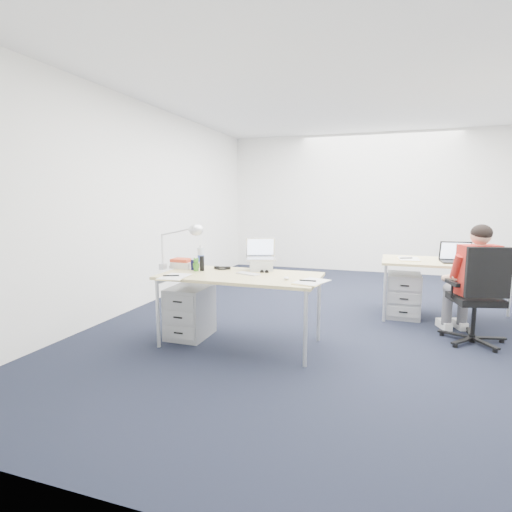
{
  "coord_description": "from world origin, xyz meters",
  "views": [
    {
      "loc": [
        0.26,
        -4.96,
        1.49
      ],
      "look_at": [
        -1.15,
        -0.73,
        0.85
      ],
      "focal_mm": 28.0,
      "sensor_mm": 36.0,
      "label": 1
    }
  ],
  "objects_px": {
    "silver_laptop": "(261,255)",
    "headphones": "(222,268)",
    "book_stack": "(182,263)",
    "drawer_pedestal_far": "(403,295)",
    "desk_lamp": "(175,246)",
    "office_chair": "(475,316)",
    "cordless_phone": "(202,264)",
    "desk_far": "(450,265)",
    "bear_figurine": "(196,264)",
    "drawer_pedestal_near": "(190,312)",
    "desk_near": "(240,279)",
    "seated_person": "(470,282)",
    "water_bottle": "(201,256)",
    "wireless_keyboard": "(248,274)",
    "computer_mouse": "(286,278)",
    "can_koozie": "(194,264)",
    "sunglasses": "(264,272)",
    "dark_laptop": "(458,252)",
    "far_cup": "(477,256)"
  },
  "relations": [
    {
      "from": "seated_person",
      "to": "headphones",
      "type": "distance_m",
      "value": 2.65
    },
    {
      "from": "drawer_pedestal_near",
      "to": "desk_far",
      "type": "bearing_deg",
      "value": 29.93
    },
    {
      "from": "sunglasses",
      "to": "desk_lamp",
      "type": "distance_m",
      "value": 1.0
    },
    {
      "from": "wireless_keyboard",
      "to": "can_koozie",
      "type": "xyz_separation_m",
      "value": [
        -0.65,
        0.07,
        0.05
      ]
    },
    {
      "from": "desk_far",
      "to": "wireless_keyboard",
      "type": "relative_size",
      "value": 6.3
    },
    {
      "from": "desk_near",
      "to": "desk_far",
      "type": "relative_size",
      "value": 1.0
    },
    {
      "from": "water_bottle",
      "to": "sunglasses",
      "type": "bearing_deg",
      "value": -11.5
    },
    {
      "from": "headphones",
      "to": "can_koozie",
      "type": "height_order",
      "value": "can_koozie"
    },
    {
      "from": "desk_near",
      "to": "drawer_pedestal_near",
      "type": "bearing_deg",
      "value": 175.78
    },
    {
      "from": "desk_far",
      "to": "desk_lamp",
      "type": "bearing_deg",
      "value": -151.13
    },
    {
      "from": "silver_laptop",
      "to": "far_cup",
      "type": "bearing_deg",
      "value": 12.2
    },
    {
      "from": "drawer_pedestal_far",
      "to": "book_stack",
      "type": "bearing_deg",
      "value": -149.01
    },
    {
      "from": "drawer_pedestal_far",
      "to": "dark_laptop",
      "type": "height_order",
      "value": "dark_laptop"
    },
    {
      "from": "desk_lamp",
      "to": "book_stack",
      "type": "bearing_deg",
      "value": 70.83
    },
    {
      "from": "desk_far",
      "to": "bear_figurine",
      "type": "xyz_separation_m",
      "value": [
        -2.66,
        -1.58,
        0.12
      ]
    },
    {
      "from": "wireless_keyboard",
      "to": "headphones",
      "type": "height_order",
      "value": "headphones"
    },
    {
      "from": "computer_mouse",
      "to": "water_bottle",
      "type": "bearing_deg",
      "value": 139.46
    },
    {
      "from": "seated_person",
      "to": "water_bottle",
      "type": "height_order",
      "value": "seated_person"
    },
    {
      "from": "can_koozie",
      "to": "book_stack",
      "type": "distance_m",
      "value": 0.19
    },
    {
      "from": "silver_laptop",
      "to": "headphones",
      "type": "distance_m",
      "value": 0.45
    },
    {
      "from": "desk_far",
      "to": "drawer_pedestal_near",
      "type": "xyz_separation_m",
      "value": [
        -2.75,
        -1.58,
        -0.41
      ]
    },
    {
      "from": "drawer_pedestal_far",
      "to": "sunglasses",
      "type": "relative_size",
      "value": 5.9
    },
    {
      "from": "desk_far",
      "to": "desk_lamp",
      "type": "height_order",
      "value": "desk_lamp"
    },
    {
      "from": "office_chair",
      "to": "wireless_keyboard",
      "type": "distance_m",
      "value": 2.39
    },
    {
      "from": "computer_mouse",
      "to": "book_stack",
      "type": "bearing_deg",
      "value": 148.58
    },
    {
      "from": "computer_mouse",
      "to": "headphones",
      "type": "xyz_separation_m",
      "value": [
        -0.81,
        0.34,
        0.0
      ]
    },
    {
      "from": "computer_mouse",
      "to": "wireless_keyboard",
      "type": "bearing_deg",
      "value": 142.44
    },
    {
      "from": "computer_mouse",
      "to": "desk_near",
      "type": "bearing_deg",
      "value": 149.3
    },
    {
      "from": "office_chair",
      "to": "cordless_phone",
      "type": "height_order",
      "value": "office_chair"
    },
    {
      "from": "desk_far",
      "to": "office_chair",
      "type": "distance_m",
      "value": 0.94
    },
    {
      "from": "drawer_pedestal_near",
      "to": "cordless_phone",
      "type": "bearing_deg",
      "value": 7.68
    },
    {
      "from": "silver_laptop",
      "to": "sunglasses",
      "type": "height_order",
      "value": "silver_laptop"
    },
    {
      "from": "sunglasses",
      "to": "drawer_pedestal_near",
      "type": "bearing_deg",
      "value": 176.06
    },
    {
      "from": "book_stack",
      "to": "drawer_pedestal_far",
      "type": "bearing_deg",
      "value": 30.99
    },
    {
      "from": "desk_near",
      "to": "dark_laptop",
      "type": "xyz_separation_m",
      "value": [
        2.21,
        1.54,
        0.18
      ]
    },
    {
      "from": "cordless_phone",
      "to": "desk_lamp",
      "type": "height_order",
      "value": "desk_lamp"
    },
    {
      "from": "drawer_pedestal_near",
      "to": "cordless_phone",
      "type": "distance_m",
      "value": 0.55
    },
    {
      "from": "headphones",
      "to": "sunglasses",
      "type": "relative_size",
      "value": 2.03
    },
    {
      "from": "silver_laptop",
      "to": "can_koozie",
      "type": "height_order",
      "value": "silver_laptop"
    },
    {
      "from": "seated_person",
      "to": "desk_lamp",
      "type": "xyz_separation_m",
      "value": [
        -3.0,
        -0.93,
        0.38
      ]
    },
    {
      "from": "drawer_pedestal_near",
      "to": "desk_lamp",
      "type": "height_order",
      "value": "desk_lamp"
    },
    {
      "from": "wireless_keyboard",
      "to": "drawer_pedestal_far",
      "type": "bearing_deg",
      "value": 67.13
    },
    {
      "from": "office_chair",
      "to": "sunglasses",
      "type": "relative_size",
      "value": 11.03
    },
    {
      "from": "silver_laptop",
      "to": "drawer_pedestal_near",
      "type": "bearing_deg",
      "value": 179.47
    },
    {
      "from": "computer_mouse",
      "to": "water_bottle",
      "type": "xyz_separation_m",
      "value": [
        -1.11,
        0.43,
        0.11
      ]
    },
    {
      "from": "office_chair",
      "to": "book_stack",
      "type": "distance_m",
      "value": 3.15
    },
    {
      "from": "seated_person",
      "to": "sunglasses",
      "type": "relative_size",
      "value": 13.12
    },
    {
      "from": "headphones",
      "to": "cordless_phone",
      "type": "xyz_separation_m",
      "value": [
        -0.16,
        -0.17,
        0.06
      ]
    },
    {
      "from": "desk_near",
      "to": "office_chair",
      "type": "height_order",
      "value": "office_chair"
    },
    {
      "from": "computer_mouse",
      "to": "book_stack",
      "type": "relative_size",
      "value": 0.36
    }
  ]
}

